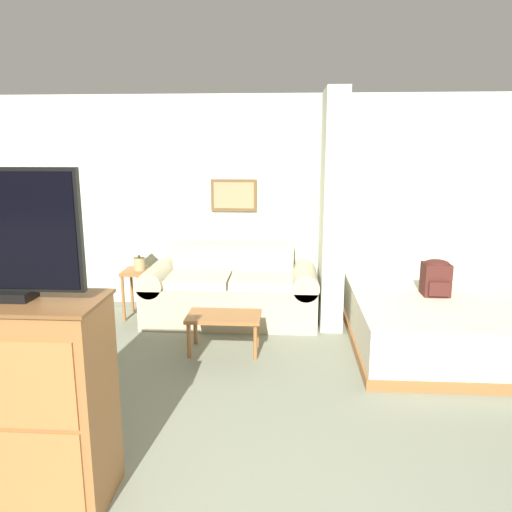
{
  "coord_description": "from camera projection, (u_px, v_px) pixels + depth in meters",
  "views": [
    {
      "loc": [
        0.17,
        -1.77,
        1.99
      ],
      "look_at": [
        -0.11,
        2.53,
        1.05
      ],
      "focal_mm": 35.0,
      "sensor_mm": 36.0,
      "label": 1
    }
  ],
  "objects": [
    {
      "name": "wall_back",
      "position": [
        274.0,
        206.0,
        6.06
      ],
      "size": [
        6.74,
        0.16,
        2.6
      ],
      "color": "beige",
      "rests_on": "ground_plane"
    },
    {
      "name": "bed",
      "position": [
        441.0,
        321.0,
        5.07
      ],
      "size": [
        1.8,
        2.06,
        0.52
      ],
      "color": "#996033",
      "rests_on": "ground_plane"
    },
    {
      "name": "backpack",
      "position": [
        436.0,
        277.0,
        5.04
      ],
      "size": [
        0.26,
        0.26,
        0.37
      ],
      "color": "#471E19",
      "rests_on": "bed"
    },
    {
      "name": "tv",
      "position": [
        4.0,
        235.0,
        2.57
      ],
      "size": [
        0.83,
        0.16,
        0.7
      ],
      "color": "black",
      "rests_on": "tv_dresser"
    },
    {
      "name": "tv_dresser",
      "position": [
        22.0,
        403.0,
        2.77
      ],
      "size": [
        0.97,
        0.49,
        1.2
      ],
      "color": "#996033",
      "rests_on": "ground_plane"
    },
    {
      "name": "table_lamp",
      "position": [
        139.0,
        247.0,
        5.81
      ],
      "size": [
        0.31,
        0.31,
        0.4
      ],
      "color": "tan",
      "rests_on": "side_table"
    },
    {
      "name": "wall_partition_pillar",
      "position": [
        332.0,
        210.0,
        5.57
      ],
      "size": [
        0.24,
        0.79,
        2.6
      ],
      "color": "beige",
      "rests_on": "ground_plane"
    },
    {
      "name": "side_table",
      "position": [
        140.0,
        280.0,
        5.89
      ],
      "size": [
        0.38,
        0.38,
        0.58
      ],
      "color": "#996033",
      "rests_on": "ground_plane"
    },
    {
      "name": "coffee_table",
      "position": [
        224.0,
        320.0,
        4.91
      ],
      "size": [
        0.72,
        0.42,
        0.38
      ],
      "color": "#996033",
      "rests_on": "ground_plane"
    },
    {
      "name": "couch",
      "position": [
        231.0,
        293.0,
        5.81
      ],
      "size": [
        2.0,
        0.84,
        0.87
      ],
      "color": "#B7AD8E",
      "rests_on": "ground_plane"
    }
  ]
}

